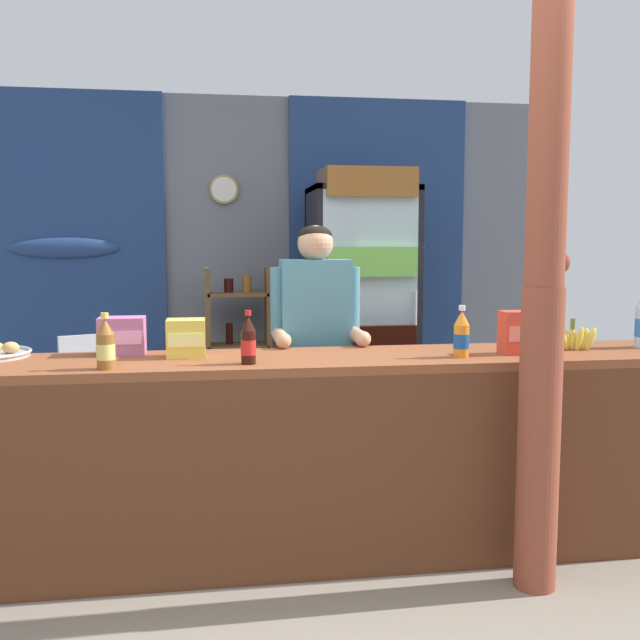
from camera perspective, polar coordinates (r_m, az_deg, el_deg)
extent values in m
plane|color=gray|center=(4.18, -3.85, -14.32)|extent=(7.29, 7.29, 0.00)
cube|color=slate|center=(5.65, -5.47, 4.34)|extent=(4.92, 0.12, 2.57)
cube|color=navy|center=(5.65, -19.62, 6.46)|extent=(1.46, 0.04, 2.08)
ellipsoid|color=navy|center=(5.63, -19.62, 5.40)|extent=(0.80, 0.10, 0.16)
cube|color=navy|center=(5.70, 4.57, 6.79)|extent=(1.39, 0.04, 2.08)
ellipsoid|color=navy|center=(5.68, 4.61, 5.74)|extent=(0.77, 0.10, 0.16)
cylinder|color=tan|center=(5.58, -7.63, 10.23)|extent=(0.22, 0.03, 0.22)
cylinder|color=white|center=(5.56, -7.63, 10.25)|extent=(0.18, 0.01, 0.18)
cube|color=beige|center=(5.63, -0.19, 8.63)|extent=(0.24, 0.02, 0.18)
cube|color=brown|center=(3.31, -0.73, -3.26)|extent=(3.63, 0.60, 0.04)
cube|color=brown|center=(3.15, 0.01, -12.53)|extent=(3.63, 0.04, 0.90)
cylinder|color=brown|center=(3.17, 16.97, -9.08)|extent=(0.18, 0.18, 1.28)
cylinder|color=brown|center=(3.10, 17.74, 14.43)|extent=(0.16, 0.16, 1.28)
ellipsoid|color=brown|center=(3.10, 18.72, 4.34)|extent=(0.06, 0.05, 0.08)
cube|color=black|center=(5.52, 2.67, 0.63)|extent=(0.74, 0.04, 1.86)
cube|color=black|center=(5.18, -0.52, 0.27)|extent=(0.04, 0.62, 1.86)
cube|color=black|center=(5.32, 6.99, 0.38)|extent=(0.04, 0.62, 1.86)
cube|color=black|center=(5.22, 3.35, 10.29)|extent=(0.74, 0.62, 0.04)
cube|color=black|center=(5.40, 3.23, -9.09)|extent=(0.74, 0.62, 0.08)
cube|color=silver|center=(4.95, 4.00, 0.56)|extent=(0.68, 0.02, 1.70)
cylinder|color=#B7B7BC|center=(5.00, 7.56, 0.00)|extent=(0.02, 0.02, 0.40)
cube|color=silver|center=(5.27, 3.27, -2.30)|extent=(0.66, 0.54, 0.02)
cube|color=black|center=(5.13, 3.57, -1.29)|extent=(0.62, 0.50, 0.20)
cube|color=silver|center=(5.22, 3.31, 3.53)|extent=(0.66, 0.54, 0.02)
cube|color=#75C64C|center=(5.09, 3.61, 4.70)|extent=(0.62, 0.50, 0.20)
cube|color=silver|center=(5.22, 3.34, 9.41)|extent=(0.66, 0.54, 0.02)
cube|color=brown|center=(5.11, 3.65, 10.72)|extent=(0.62, 0.50, 0.20)
cube|color=brown|center=(5.34, -8.84, -2.76)|extent=(0.04, 0.28, 1.28)
cube|color=brown|center=(5.35, -4.12, -2.68)|extent=(0.04, 0.28, 1.28)
cube|color=brown|center=(5.29, -6.53, 2.07)|extent=(0.44, 0.28, 0.02)
cylinder|color=black|center=(5.28, -7.26, 2.74)|extent=(0.07, 0.07, 0.10)
cylinder|color=brown|center=(5.29, -5.83, 2.88)|extent=(0.07, 0.07, 0.12)
cube|color=brown|center=(5.33, -6.48, -2.04)|extent=(0.44, 0.28, 0.02)
cylinder|color=black|center=(5.32, -7.21, -1.09)|extent=(0.05, 0.05, 0.16)
cylinder|color=brown|center=(5.32, -5.79, -1.07)|extent=(0.07, 0.07, 0.16)
cube|color=brown|center=(5.40, -6.43, -6.07)|extent=(0.44, 0.28, 0.02)
cylinder|color=#56286B|center=(5.38, -7.15, -5.31)|extent=(0.06, 0.06, 0.12)
cylinder|color=#75C64C|center=(5.38, -5.74, -5.12)|extent=(0.07, 0.07, 0.16)
cube|color=silver|center=(4.82, -17.03, -6.33)|extent=(0.57, 0.57, 0.04)
cube|color=silver|center=(4.97, -17.64, -3.39)|extent=(0.40, 0.19, 0.40)
cylinder|color=silver|center=(4.66, -18.71, -9.62)|extent=(0.04, 0.04, 0.44)
cylinder|color=silver|center=(4.74, -14.15, -9.19)|extent=(0.04, 0.04, 0.44)
cylinder|color=silver|center=(5.02, -19.59, -8.51)|extent=(0.04, 0.04, 0.44)
cylinder|color=silver|center=(5.10, -15.35, -8.15)|extent=(0.04, 0.04, 0.44)
cube|color=silver|center=(4.76, -19.43, -5.10)|extent=(0.18, 0.38, 0.03)
cube|color=silver|center=(4.85, -14.77, -4.75)|extent=(0.18, 0.38, 0.03)
cylinder|color=#28282D|center=(3.94, -1.51, -9.20)|extent=(0.11, 0.11, 0.83)
cylinder|color=#28282D|center=(3.96, 0.77, -9.12)|extent=(0.11, 0.11, 0.83)
cube|color=teal|center=(3.83, -0.37, 0.78)|extent=(0.37, 0.20, 0.54)
sphere|color=tan|center=(3.81, -0.38, 6.11)|extent=(0.19, 0.19, 0.19)
ellipsoid|color=black|center=(3.82, -0.40, 6.75)|extent=(0.18, 0.18, 0.10)
cylinder|color=teal|center=(3.80, -3.37, 1.54)|extent=(0.08, 0.08, 0.35)
cylinder|color=tan|center=(3.67, -3.13, -1.38)|extent=(0.07, 0.26, 0.07)
sphere|color=tan|center=(3.54, -2.92, -1.66)|extent=(0.08, 0.08, 0.08)
cylinder|color=teal|center=(3.86, 2.58, 1.62)|extent=(0.08, 0.08, 0.35)
cylinder|color=tan|center=(3.73, 3.02, -1.26)|extent=(0.07, 0.26, 0.07)
sphere|color=tan|center=(3.60, 3.44, -1.53)|extent=(0.08, 0.08, 0.08)
cylinder|color=brown|center=(3.10, -16.64, -2.43)|extent=(0.07, 0.07, 0.15)
cone|color=brown|center=(3.08, -16.70, -0.48)|extent=(0.07, 0.07, 0.07)
cylinder|color=#E5CC4C|center=(3.08, -16.73, 0.34)|extent=(0.03, 0.03, 0.02)
cylinder|color=#E5D166|center=(3.10, -16.64, -2.43)|extent=(0.08, 0.08, 0.07)
cylinder|color=orange|center=(3.34, 11.15, -1.66)|extent=(0.07, 0.07, 0.15)
cone|color=orange|center=(3.33, 11.19, 0.17)|extent=(0.07, 0.07, 0.07)
cylinder|color=white|center=(3.32, 11.21, 0.95)|extent=(0.03, 0.03, 0.02)
cylinder|color=#194C99|center=(3.34, 11.15, -1.66)|extent=(0.07, 0.07, 0.07)
cylinder|color=black|center=(3.11, -5.71, -2.18)|extent=(0.06, 0.06, 0.14)
cone|color=black|center=(3.09, -5.73, -0.25)|extent=(0.06, 0.06, 0.07)
cylinder|color=red|center=(3.09, -5.74, 0.57)|extent=(0.03, 0.03, 0.02)
cylinder|color=red|center=(3.11, -5.71, -2.18)|extent=(0.07, 0.07, 0.07)
cube|color=#EAD14C|center=(3.34, -10.59, -1.42)|extent=(0.17, 0.15, 0.17)
cube|color=#FFFF8C|center=(3.26, -10.63, -1.60)|extent=(0.16, 0.00, 0.06)
cube|color=#B76699|center=(3.48, -15.43, -1.22)|extent=(0.21, 0.15, 0.18)
cube|color=#F7A5D8|center=(3.40, -15.58, -1.38)|extent=(0.19, 0.00, 0.06)
cube|color=#E5422D|center=(3.51, 15.88, -0.95)|extent=(0.22, 0.11, 0.20)
cube|color=#FF826D|center=(3.46, 16.29, -1.07)|extent=(0.20, 0.00, 0.07)
ellipsoid|color=tan|center=(3.58, -23.34, -2.03)|extent=(0.08, 0.06, 0.05)
ellipsoid|color=#DBCC42|center=(3.67, 18.13, -1.46)|extent=(0.09, 0.04, 0.13)
ellipsoid|color=#DBCC42|center=(3.67, 18.66, -1.27)|extent=(0.09, 0.03, 0.15)
ellipsoid|color=#DBCC42|center=(3.70, 18.96, -1.50)|extent=(0.05, 0.04, 0.12)
ellipsoid|color=#DBCC42|center=(3.71, 19.36, -1.45)|extent=(0.04, 0.04, 0.12)
ellipsoid|color=#DBCC42|center=(3.71, 19.89, -1.42)|extent=(0.06, 0.04, 0.13)
ellipsoid|color=#DBCC42|center=(3.73, 20.22, -1.46)|extent=(0.07, 0.03, 0.12)
ellipsoid|color=#DBCC42|center=(3.74, 20.68, -1.42)|extent=(0.08, 0.04, 0.13)
cylinder|color=olive|center=(3.70, 19.43, -0.26)|extent=(0.02, 0.02, 0.05)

